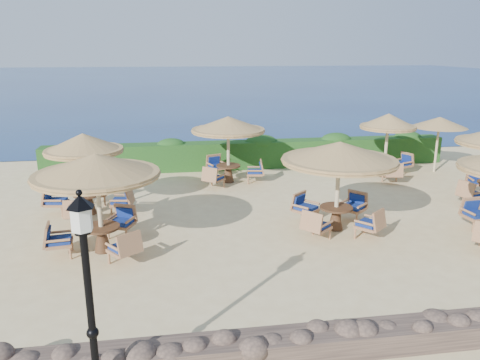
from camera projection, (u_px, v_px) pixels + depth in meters
ground at (291, 224)px, 14.31m from camera, size 120.00×120.00×0.00m
sea at (187, 79)px, 80.89m from camera, size 160.00×160.00×0.00m
hedge at (250, 154)px, 21.00m from camera, size 18.00×0.90×1.20m
stone_wall at (380, 337)px, 8.35m from camera, size 15.00×0.65×0.44m
lamp_post at (91, 311)px, 6.72m from camera, size 0.44×0.44×3.31m
extra_parasol at (440, 122)px, 19.81m from camera, size 2.30×2.30×2.41m
cafe_set_0 at (97, 179)px, 11.87m from camera, size 3.24×3.24×2.65m
cafe_set_1 at (339, 166)px, 13.40m from camera, size 3.35×3.35×2.65m
cafe_set_3 at (85, 163)px, 14.75m from camera, size 2.87×2.87×2.65m
cafe_set_4 at (228, 135)px, 18.32m from camera, size 2.91×2.91×2.65m
cafe_set_5 at (387, 135)px, 19.16m from camera, size 2.74×2.60×2.65m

